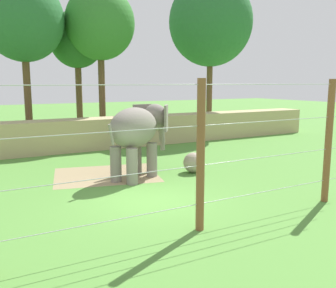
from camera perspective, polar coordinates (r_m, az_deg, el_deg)
ground_plane at (r=12.77m, az=-2.96°, el=-8.51°), size 120.00×120.00×0.00m
dirt_patch at (r=16.31m, az=-9.45°, el=-4.64°), size 5.03×4.52×0.01m
embankment_wall at (r=22.28m, az=-15.06°, el=1.29°), size 36.00×1.80×1.81m
elephant at (r=15.38m, az=-4.57°, el=2.12°), size 3.64×2.91×2.99m
enrichment_ball at (r=16.43m, az=3.90°, el=-2.85°), size 0.89×0.89×0.89m
cable_fence at (r=9.76m, az=4.84°, el=-1.87°), size 11.14×0.22×4.03m
tree_far_left at (r=26.33m, az=-10.34°, el=17.57°), size 4.60×4.60×10.19m
tree_left_of_centre at (r=29.54m, az=6.51°, el=17.95°), size 6.23×6.23×11.64m
tree_behind_wall at (r=25.31m, az=-21.24°, el=17.24°), size 4.84×4.84×10.23m
tree_right_of_centre at (r=27.58m, az=-13.72°, el=15.09°), size 3.74×3.74×8.82m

